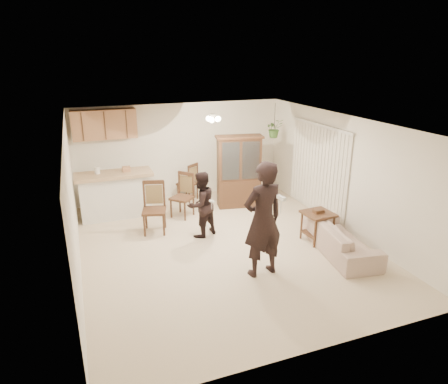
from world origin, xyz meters
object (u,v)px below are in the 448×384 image
object	(u,v)px
sofa	(341,234)
chair_bar	(155,219)
side_table	(317,226)
chair_hutch_right	(188,189)
china_hutch	(239,172)
adult	(263,227)
child	(201,206)
chair_hutch_left	(182,205)

from	to	relation	value
sofa	chair_bar	world-z (taller)	chair_bar
side_table	chair_hutch_right	xyz separation A→B (m)	(-1.84, 3.34, -0.04)
sofa	chair_bar	xyz separation A→B (m)	(-3.22, 2.17, -0.05)
china_hutch	adult	bearing A→B (deg)	-95.36
adult	sofa	bearing A→B (deg)	178.82
child	chair_hutch_right	distance (m)	2.31
adult	chair_hutch_right	bearing A→B (deg)	-95.13
child	side_table	bearing A→B (deg)	128.49
sofa	chair_hutch_left	xyz separation A→B (m)	(-2.43, 2.82, -0.07)
side_table	chair_bar	size ratio (longest dim) A/B	0.63
chair_bar	chair_hutch_left	size ratio (longest dim) A/B	1.06
adult	chair_bar	size ratio (longest dim) A/B	1.61
chair_hutch_right	china_hutch	bearing A→B (deg)	103.48
chair_bar	side_table	bearing A→B (deg)	-12.47
sofa	chair_hutch_right	size ratio (longest dim) A/B	1.87
adult	chair_hutch_left	size ratio (longest dim) A/B	1.71
adult	chair_hutch_right	world-z (taller)	adult
adult	china_hutch	xyz separation A→B (m)	(0.90, 3.22, -0.01)
adult	chair_hutch_right	size ratio (longest dim) A/B	1.79
sofa	adult	bearing A→B (deg)	105.40
adult	chair_hutch_left	bearing A→B (deg)	-86.12
sofa	china_hutch	size ratio (longest dim) A/B	1.03
child	chair_bar	xyz separation A→B (m)	(-0.90, 0.52, -0.36)
child	side_table	xyz separation A→B (m)	(2.16, -1.09, -0.35)
chair_hutch_right	adult	bearing A→B (deg)	55.57
chair_hutch_left	adult	bearing A→B (deg)	-30.67
side_table	chair_bar	xyz separation A→B (m)	(-3.06, 1.61, -0.01)
sofa	child	xyz separation A→B (m)	(-2.33, 1.65, 0.31)
china_hutch	chair_hutch_left	distance (m)	1.65
child	chair_hutch_left	distance (m)	1.24
chair_bar	chair_hutch_right	bearing A→B (deg)	70.06
child	chair_bar	world-z (taller)	child
chair_bar	chair_hutch_left	world-z (taller)	chair_bar
sofa	chair_hutch_right	bearing A→B (deg)	35.78
sofa	chair_hutch_left	world-z (taller)	chair_hutch_left
sofa	china_hutch	distance (m)	3.19
side_table	chair_hutch_right	size ratio (longest dim) A/B	0.70
side_table	chair_hutch_right	distance (m)	3.82
adult	chair_hutch_left	distance (m)	3.16
sofa	chair_hutch_left	distance (m)	3.73
chair_hutch_left	chair_hutch_right	world-z (taller)	chair_hutch_left
side_table	china_hutch	bearing A→B (deg)	106.90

